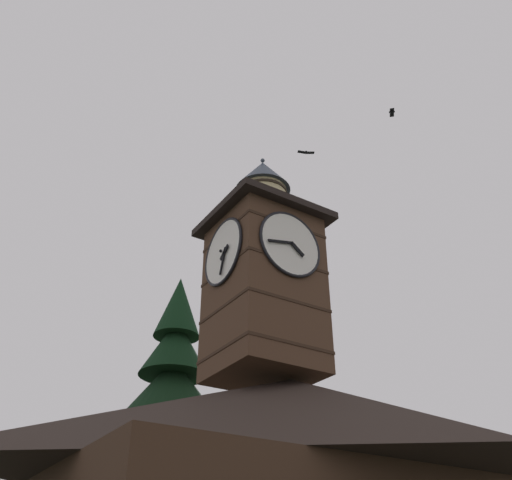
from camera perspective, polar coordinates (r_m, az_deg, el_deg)
The scene contains 5 objects.
clock_tower at distance 19.01m, azimuth 0.74°, elevation -3.48°, with size 3.73×3.73×8.55m.
pine_tree_behind at distance 24.07m, azimuth -8.88°, elevation -20.66°, with size 6.65×6.65×13.97m.
moon at distance 47.56m, azimuth -7.12°, elevation -21.68°, with size 2.31×2.31×2.31m.
flying_bird_high at distance 24.66m, azimuth 5.01°, elevation 8.70°, with size 0.70×0.42×0.11m.
flying_bird_low at distance 25.03m, azimuth 13.41°, elevation 12.34°, with size 0.46×0.48×0.14m.
Camera 1 is at (10.39, 13.23, 1.61)m, focal length 40.08 mm.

